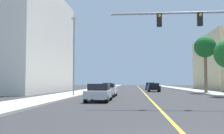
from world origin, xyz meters
TOP-DOWN VIEW (x-y plane):
  - ground at (0.00, 42.00)m, footprint 192.00×192.00m
  - sidewalk_left at (-9.51, 42.00)m, footprint 3.78×168.00m
  - sidewalk_right at (9.51, 42.00)m, footprint 3.78×168.00m
  - lane_marking_center at (0.00, 42.00)m, footprint 0.16×144.00m
  - building_left_near at (-22.71, 33.17)m, footprint 17.65×22.57m
  - street_lamp at (-8.12, 21.19)m, footprint 0.56×0.28m
  - palm_far at (8.83, 31.44)m, footprint 3.13×3.13m
  - car_silver at (-4.39, 14.66)m, footprint 1.91×4.19m
  - car_green at (-6.05, 37.57)m, footprint 1.92×4.52m
  - car_black at (1.82, 36.99)m, footprint 1.95×3.90m
  - car_white at (-4.39, 21.45)m, footprint 1.89×4.00m
  - car_blue at (1.94, 48.74)m, footprint 2.07×4.64m

SIDE VIEW (x-z plane):
  - ground at x=0.00m, z-range 0.00..0.00m
  - lane_marking_center at x=0.00m, z-range 0.00..0.01m
  - sidewalk_left at x=-9.51m, z-range 0.00..0.15m
  - sidewalk_right at x=9.51m, z-range 0.00..0.15m
  - car_silver at x=-4.39m, z-range 0.01..1.48m
  - car_black at x=1.82m, z-range 0.03..1.47m
  - car_white at x=-4.39m, z-range 0.04..1.47m
  - car_green at x=-6.05m, z-range 0.03..1.50m
  - car_blue at x=1.94m, z-range 0.03..1.55m
  - street_lamp at x=-8.12m, z-range 0.58..9.21m
  - palm_far at x=8.83m, z-range 2.53..10.68m
  - building_left_near at x=-22.71m, z-range 0.00..16.32m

